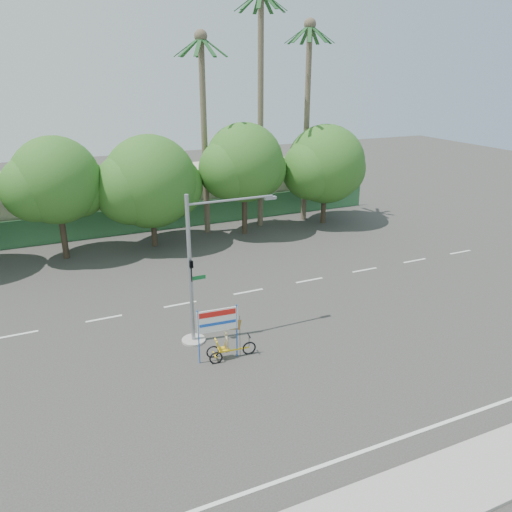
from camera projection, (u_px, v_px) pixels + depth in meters
name	position (u px, v px, depth m)	size (l,w,h in m)	color
ground	(280.00, 373.00, 20.82)	(120.00, 120.00, 0.00)	#33302D
sidewalk_near	(396.00, 507.00, 14.39)	(50.00, 2.40, 0.12)	gray
fence	(156.00, 218.00, 38.84)	(38.00, 0.08, 2.00)	#336B3D
building_left	(14.00, 206.00, 38.51)	(12.00, 8.00, 4.00)	beige
building_right	(231.00, 187.00, 45.46)	(14.00, 8.00, 3.60)	beige
tree_left	(55.00, 184.00, 31.73)	(6.66, 5.60, 8.07)	#473828
tree_center	(150.00, 184.00, 34.22)	(7.62, 6.40, 7.85)	#473828
tree_right	(244.00, 166.00, 36.63)	(6.90, 5.80, 8.36)	#473828
tree_far_right	(325.00, 167.00, 39.51)	(7.38, 6.20, 7.94)	#473828
palm_tall	(261.00, 90.00, 36.85)	(3.73, 3.79, 17.45)	#70604C
palm_mid	(307.00, 103.00, 38.75)	(3.73, 3.79, 15.45)	#70604C
palm_short	(203.00, 114.00, 35.69)	(3.73, 3.79, 14.45)	#70604C
traffic_signal	(197.00, 283.00, 22.36)	(4.72, 1.10, 7.00)	gray
trike_billboard	(224.00, 338.00, 21.52)	(2.62, 0.66, 2.57)	black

